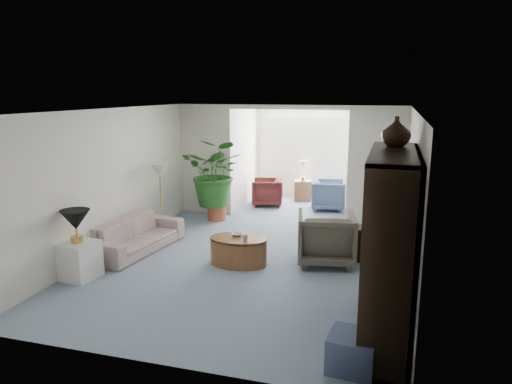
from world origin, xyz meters
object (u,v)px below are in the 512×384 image
(coffee_bowl, at_px, (237,234))
(entertainment_cabinet, at_px, (389,248))
(plant_pot, at_px, (217,213))
(coffee_cup, at_px, (245,238))
(framed_picture, at_px, (411,170))
(sunroom_table, at_px, (303,191))
(wingback_chair, at_px, (326,238))
(end_table, at_px, (79,260))
(cabinet_urn, at_px, (396,131))
(sunroom_chair_blue, at_px, (328,195))
(floor_lamp, at_px, (160,171))
(sofa, at_px, (136,235))
(table_lamp, at_px, (75,220))
(coffee_table, at_px, (238,251))
(sunroom_chair_maroon, at_px, (267,192))
(side_table_dark, at_px, (370,245))
(ottoman, at_px, (352,352))

(coffee_bowl, relative_size, entertainment_cabinet, 0.09)
(plant_pot, bearing_deg, coffee_cup, -60.32)
(framed_picture, height_order, sunroom_table, framed_picture)
(wingback_chair, distance_m, plant_pot, 3.37)
(plant_pot, bearing_deg, end_table, -102.53)
(framed_picture, height_order, end_table, framed_picture)
(cabinet_urn, bearing_deg, sunroom_chair_blue, 105.22)
(framed_picture, height_order, floor_lamp, framed_picture)
(sofa, distance_m, wingback_chair, 3.32)
(table_lamp, xyz_separation_m, floor_lamp, (0.10, 2.51, 0.34))
(end_table, distance_m, wingback_chair, 3.89)
(cabinet_urn, distance_m, sunroom_chair_blue, 5.89)
(table_lamp, bearing_deg, plant_pot, 77.47)
(wingback_chair, bearing_deg, table_lamp, 14.64)
(framed_picture, bearing_deg, entertainment_cabinet, -97.93)
(floor_lamp, relative_size, entertainment_cabinet, 0.17)
(sofa, xyz_separation_m, coffee_table, (1.94, -0.12, -0.06))
(framed_picture, xyz_separation_m, sunroom_table, (-2.44, 4.96, -1.44))
(wingback_chair, relative_size, sunroom_chair_maroon, 1.28)
(side_table_dark, bearing_deg, wingback_chair, -156.80)
(entertainment_cabinet, bearing_deg, plant_pot, 130.93)
(coffee_table, xyz_separation_m, sunroom_chair_maroon, (-0.60, 4.09, 0.11))
(table_lamp, xyz_separation_m, sunroom_chair_blue, (3.04, 5.32, -0.55))
(side_table_dark, bearing_deg, plant_pot, 153.04)
(sunroom_table, bearing_deg, wingback_chair, -74.58)
(coffee_table, distance_m, coffee_bowl, 0.27)
(end_table, xyz_separation_m, coffee_bowl, (2.09, 1.33, 0.19))
(sunroom_chair_blue, bearing_deg, cabinet_urn, -175.86)
(end_table, bearing_deg, floor_lamp, 87.82)
(ottoman, bearing_deg, wingback_chair, 103.13)
(coffee_bowl, height_order, sunroom_table, sunroom_table)
(side_table_dark, bearing_deg, ottoman, -90.05)
(framed_picture, height_order, sunroom_chair_maroon, framed_picture)
(coffee_table, distance_m, coffee_cup, 0.32)
(sofa, height_order, sunroom_table, sofa)
(sofa, relative_size, cabinet_urn, 5.66)
(framed_picture, height_order, coffee_table, framed_picture)
(entertainment_cabinet, height_order, sunroom_table, entertainment_cabinet)
(sofa, bearing_deg, ottoman, -116.73)
(sofa, relative_size, entertainment_cabinet, 0.91)
(end_table, height_order, coffee_table, end_table)
(sunroom_chair_maroon, bearing_deg, plant_pot, -35.17)
(coffee_bowl, xyz_separation_m, sunroom_chair_maroon, (-0.55, 3.99, -0.14))
(floor_lamp, xyz_separation_m, plant_pot, (0.73, 1.19, -1.09))
(end_table, bearing_deg, ottoman, -17.28)
(entertainment_cabinet, height_order, cabinet_urn, cabinet_urn)
(plant_pot, bearing_deg, sunroom_chair_maroon, 65.92)
(framed_picture, bearing_deg, end_table, -166.82)
(ottoman, xyz_separation_m, sunroom_table, (-1.91, 7.37, 0.08))
(end_table, height_order, table_lamp, table_lamp)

